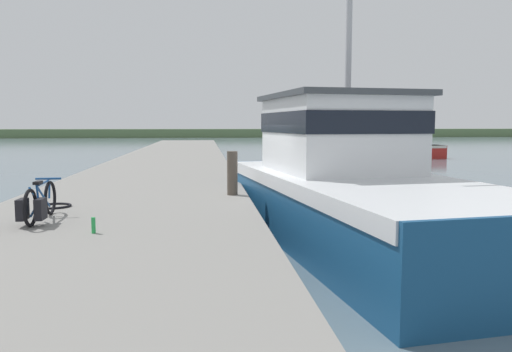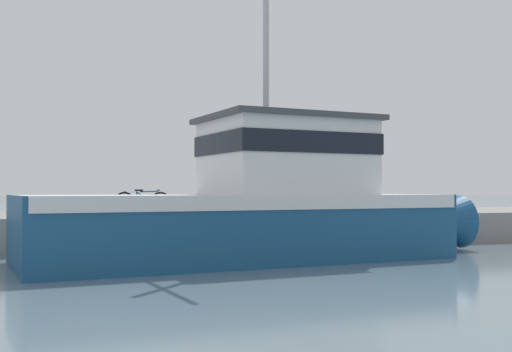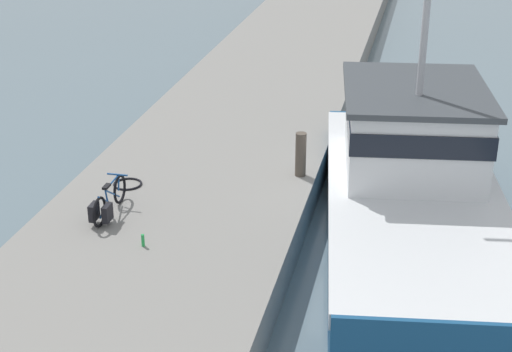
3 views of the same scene
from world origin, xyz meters
The scene contains 7 objects.
ground_plane centered at (0.00, 0.00, 0.00)m, with size 320.00×320.00×0.00m, color slate.
dock_pier centered at (-3.89, 0.00, 0.44)m, with size 5.26×80.00×0.88m, color gray.
fishing_boat_main centered at (0.88, -0.86, 1.23)m, with size 4.65×11.23×8.04m.
bicycle_touring centered at (-5.04, -2.86, 1.20)m, with size 0.44×1.71×0.69m.
mooring_post centered at (-1.61, 0.07, 1.39)m, with size 0.24×0.24×1.02m, color #51473D.
hose_coil centered at (-5.23, -1.28, 0.90)m, with size 0.64×0.64×0.04m, color black.
water_bottle_on_curb centered at (-3.93, -3.82, 1.00)m, with size 0.06×0.06×0.24m, color green.
Camera 3 is at (0.95, -15.94, 8.03)m, focal length 55.00 mm.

